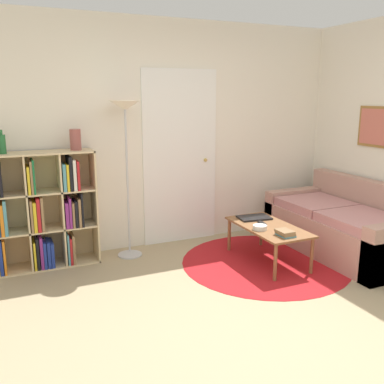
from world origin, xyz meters
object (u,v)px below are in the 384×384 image
at_px(coffee_table, 268,229).
at_px(laptop, 254,218).
at_px(vase_on_shelf, 75,140).
at_px(bookshelf, 41,212).
at_px(bowl, 260,227).
at_px(couch, 346,227).
at_px(floor_lamp, 125,124).
at_px(bottle_middle, 2,144).

distance_m(coffee_table, laptop, 0.31).
relative_size(laptop, vase_on_shelf, 1.76).
bearing_deg(laptop, bookshelf, 166.21).
bearing_deg(bowl, couch, -0.67).
distance_m(couch, bowl, 1.17).
bearing_deg(bowl, floor_lamp, 143.87).
bearing_deg(laptop, coffee_table, -92.20).
bearing_deg(floor_lamp, laptop, -19.64).
xyz_separation_m(coffee_table, vase_on_shelf, (-1.82, 0.85, 0.95)).
bearing_deg(couch, bowl, 179.33).
bearing_deg(vase_on_shelf, couch, -18.21).
height_order(bookshelf, vase_on_shelf, vase_on_shelf).
xyz_separation_m(bookshelf, bottle_middle, (-0.30, -0.01, 0.71)).
xyz_separation_m(couch, bowl, (-1.16, 0.01, 0.14)).
bearing_deg(laptop, couch, -21.26).
bearing_deg(bowl, bottle_middle, 158.88).
height_order(floor_lamp, laptop, floor_lamp).
relative_size(couch, bowl, 12.02).
bearing_deg(vase_on_shelf, bowl, -28.77).
relative_size(coffee_table, laptop, 2.63).
distance_m(laptop, bowl, 0.41).
distance_m(bottle_middle, vase_on_shelf, 0.69).
bearing_deg(bookshelf, coffee_table, -20.96).
relative_size(laptop, bottle_middle, 1.64).
bearing_deg(coffee_table, bookshelf, 159.04).
distance_m(bookshelf, bowl, 2.26).
height_order(bowl, bottle_middle, bottle_middle).
xyz_separation_m(coffee_table, bottle_middle, (-2.51, 0.84, 0.94)).
distance_m(laptop, vase_on_shelf, 2.12).
height_order(floor_lamp, bowl, floor_lamp).
relative_size(coffee_table, vase_on_shelf, 4.63).
distance_m(bookshelf, couch, 3.36).
xyz_separation_m(floor_lamp, bowl, (1.16, -0.85, -1.04)).
distance_m(couch, bottle_middle, 3.78).
bearing_deg(laptop, bottle_middle, 167.96).
bearing_deg(coffee_table, floor_lamp, 149.46).
bearing_deg(bookshelf, vase_on_shelf, -0.35).
bearing_deg(laptop, vase_on_shelf, 163.50).
height_order(bookshelf, laptop, bookshelf).
distance_m(floor_lamp, bottle_middle, 1.22).
xyz_separation_m(couch, vase_on_shelf, (-2.83, 0.93, 1.03)).
xyz_separation_m(bookshelf, bowl, (2.06, -0.92, -0.16)).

